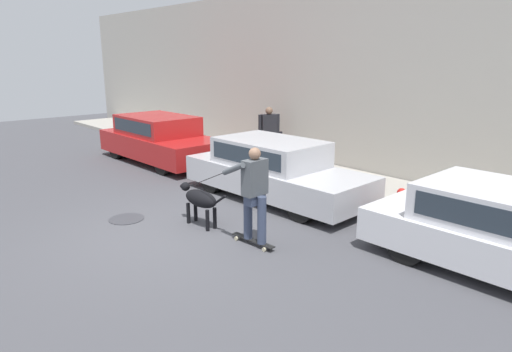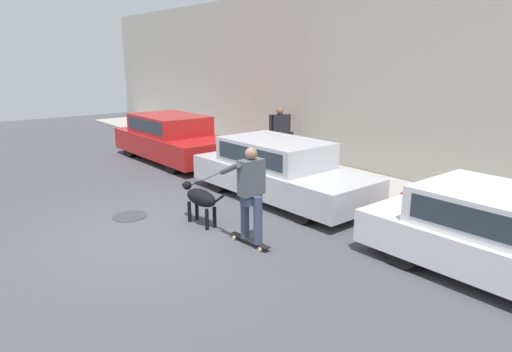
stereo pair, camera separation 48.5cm
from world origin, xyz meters
name	(u,v)px [view 2 (the right image)]	position (x,y,z in m)	size (l,w,h in m)	color
ground_plane	(163,233)	(0.00, 0.00, 0.00)	(36.00, 36.00, 0.00)	#47474C
back_wall	(389,80)	(0.00, 6.31, 2.49)	(32.00, 0.30, 4.97)	#ADA89E
sidewalk_curb	(351,183)	(0.00, 5.09, 0.06)	(30.00, 2.08, 0.13)	#A39E93
parked_car_0	(172,139)	(-5.20, 2.99, 0.67)	(4.42, 1.87, 1.37)	black
parked_car_1	(279,171)	(-0.30, 2.99, 0.63)	(4.45, 1.81, 1.30)	black
dog	(200,198)	(0.02, 0.78, 0.51)	(1.28, 0.36, 0.75)	black
skateboarder	(251,191)	(1.38, 0.91, 0.95)	(2.22, 0.61, 1.67)	beige
pedestrian_with_bag	(280,131)	(-2.96, 5.35, 0.95)	(0.41, 0.69, 1.52)	brown
manhole_cover	(130,216)	(-1.22, -0.11, 0.01)	(0.67, 0.67, 0.01)	#38383D
fire_hydrant	(404,206)	(2.35, 3.80, 0.34)	(0.18, 0.18, 0.64)	red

